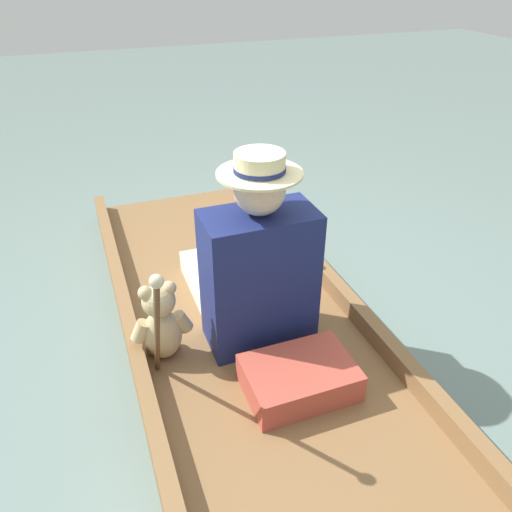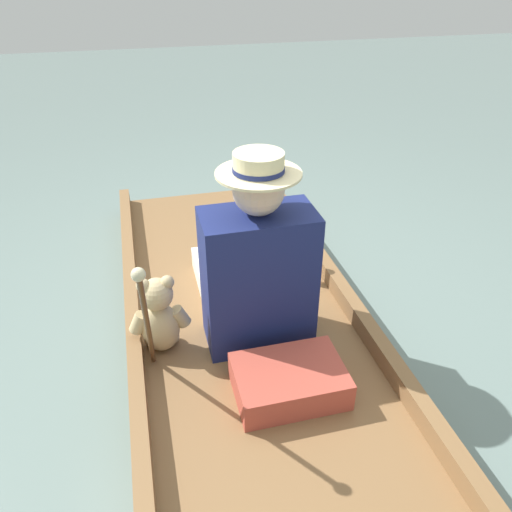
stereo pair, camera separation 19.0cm
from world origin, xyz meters
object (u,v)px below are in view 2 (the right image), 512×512
(seated_person, at_px, (253,269))
(walking_cane, at_px, (146,315))
(wine_glass, at_px, (304,258))
(teddy_bear, at_px, (159,316))

(seated_person, height_order, walking_cane, seated_person)
(seated_person, relative_size, wine_glass, 3.81)
(seated_person, relative_size, teddy_bear, 2.30)
(wine_glass, height_order, walking_cane, walking_cane)
(seated_person, height_order, wine_glass, seated_person)
(wine_glass, bearing_deg, teddy_bear, -155.61)
(seated_person, xyz_separation_m, teddy_bear, (-0.41, -0.06, -0.13))
(teddy_bear, relative_size, wine_glass, 1.66)
(teddy_bear, height_order, wine_glass, teddy_bear)
(seated_person, relative_size, walking_cane, 1.25)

